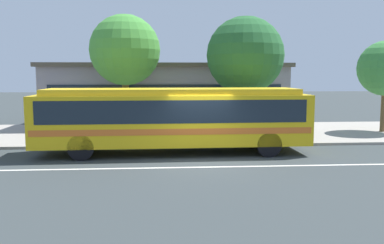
% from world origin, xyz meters
% --- Properties ---
extents(ground_plane, '(120.00, 120.00, 0.00)m').
position_xyz_m(ground_plane, '(0.00, 0.00, 0.00)').
color(ground_plane, '#333A3B').
extents(sidewalk_slab, '(60.00, 8.00, 0.12)m').
position_xyz_m(sidewalk_slab, '(0.00, 7.18, 0.06)').
color(sidewalk_slab, gray).
rests_on(sidewalk_slab, ground_plane).
extents(lane_stripe_center, '(56.00, 0.16, 0.01)m').
position_xyz_m(lane_stripe_center, '(0.00, -0.80, 0.00)').
color(lane_stripe_center, silver).
rests_on(lane_stripe_center, ground_plane).
extents(transit_bus, '(11.14, 2.69, 2.69)m').
position_xyz_m(transit_bus, '(-1.05, 1.83, 1.57)').
color(transit_bus, gold).
rests_on(transit_bus, ground_plane).
extents(pedestrian_waiting_near_sign, '(0.47, 0.47, 1.61)m').
position_xyz_m(pedestrian_waiting_near_sign, '(2.51, 4.81, 1.05)').
color(pedestrian_waiting_near_sign, '#3E3137').
rests_on(pedestrian_waiting_near_sign, sidewalk_slab).
extents(pedestrian_walking_along_curb, '(0.42, 0.42, 1.61)m').
position_xyz_m(pedestrian_walking_along_curb, '(4.52, 3.76, 1.06)').
color(pedestrian_walking_along_curb, '#363338').
rests_on(pedestrian_walking_along_curb, sidewalk_slab).
extents(bus_stop_sign, '(0.08, 0.44, 2.30)m').
position_xyz_m(bus_stop_sign, '(3.66, 3.76, 1.60)').
color(bus_stop_sign, gray).
rests_on(bus_stop_sign, sidewalk_slab).
extents(street_tree_near_stop, '(3.59, 3.59, 6.17)m').
position_xyz_m(street_tree_near_stop, '(-3.37, 6.32, 4.47)').
color(street_tree_near_stop, brown).
rests_on(street_tree_near_stop, sidewalk_slab).
extents(street_tree_mid_block, '(3.89, 3.89, 6.03)m').
position_xyz_m(street_tree_mid_block, '(2.68, 5.58, 4.20)').
color(street_tree_mid_block, brown).
rests_on(street_tree_mid_block, sidewalk_slab).
extents(station_building, '(14.78, 9.04, 3.92)m').
position_xyz_m(station_building, '(-1.27, 12.63, 1.97)').
color(station_building, gray).
rests_on(station_building, ground_plane).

